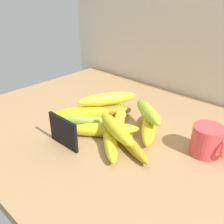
# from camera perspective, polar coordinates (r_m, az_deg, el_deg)

# --- Properties ---
(counter_top) EXTENTS (1.10, 0.76, 0.03)m
(counter_top) POSITION_cam_1_polar(r_m,az_deg,el_deg) (0.76, 3.32, -5.67)
(counter_top) COLOR #A27B51
(counter_top) RESTS_ON ground
(back_wall) EXTENTS (1.30, 0.02, 0.70)m
(back_wall) POSITION_cam_1_polar(r_m,az_deg,el_deg) (0.97, 20.09, 21.30)
(back_wall) COLOR beige
(back_wall) RESTS_ON ground
(chalkboard_sign) EXTENTS (0.11, 0.02, 0.08)m
(chalkboard_sign) POSITION_cam_1_polar(r_m,az_deg,el_deg) (0.69, -10.96, -4.66)
(chalkboard_sign) COLOR black
(chalkboard_sign) RESTS_ON counter_top
(coffee_mug) EXTENTS (0.09, 0.08, 0.08)m
(coffee_mug) POSITION_cam_1_polar(r_m,az_deg,el_deg) (0.68, 20.91, -6.15)
(coffee_mug) COLOR #DF4245
(coffee_mug) RESTS_ON counter_top
(banana_0) EXTENTS (0.18, 0.18, 0.04)m
(banana_0) POSITION_cam_1_polar(r_m,az_deg,el_deg) (0.72, -2.03, -3.99)
(banana_0) COLOR gold
(banana_0) RESTS_ON counter_top
(banana_1) EXTENTS (0.20, 0.11, 0.03)m
(banana_1) POSITION_cam_1_polar(r_m,az_deg,el_deg) (0.68, 3.70, -6.79)
(banana_1) COLOR #AD901F
(banana_1) RESTS_ON counter_top
(banana_2) EXTENTS (0.14, 0.16, 0.04)m
(banana_2) POSITION_cam_1_polar(r_m,az_deg,el_deg) (0.82, -1.45, 0.15)
(banana_2) COLOR olive
(banana_2) RESTS_ON counter_top
(banana_3) EXTENTS (0.14, 0.16, 0.03)m
(banana_3) POSITION_cam_1_polar(r_m,az_deg,el_deg) (0.79, 1.79, -1.22)
(banana_3) COLOR yellow
(banana_3) RESTS_ON counter_top
(banana_4) EXTENTS (0.14, 0.19, 0.04)m
(banana_4) POSITION_cam_1_polar(r_m,az_deg,el_deg) (0.74, 8.45, -3.35)
(banana_4) COLOR yellow
(banana_4) RESTS_ON counter_top
(banana_5) EXTENTS (0.17, 0.15, 0.04)m
(banana_5) POSITION_cam_1_polar(r_m,az_deg,el_deg) (0.68, -0.43, -6.55)
(banana_5) COLOR yellow
(banana_5) RESTS_ON counter_top
(banana_6) EXTENTS (0.16, 0.18, 0.04)m
(banana_6) POSITION_cam_1_polar(r_m,az_deg,el_deg) (0.82, -6.20, -0.22)
(banana_6) COLOR yellow
(banana_6) RESTS_ON counter_top
(banana_7) EXTENTS (0.18, 0.14, 0.03)m
(banana_7) POSITION_cam_1_polar(r_m,az_deg,el_deg) (0.78, -5.85, -2.02)
(banana_7) COLOR #91B33B
(banana_7) RESTS_ON counter_top
(banana_8) EXTENTS (0.18, 0.09, 0.04)m
(banana_8) POSITION_cam_1_polar(r_m,az_deg,el_deg) (0.86, 0.07, 1.35)
(banana_8) COLOR gold
(banana_8) RESTS_ON counter_top
(banana_9) EXTENTS (0.13, 0.19, 0.04)m
(banana_9) POSITION_cam_1_polar(r_m,az_deg,el_deg) (0.81, -1.08, 2.97)
(banana_9) COLOR yellow
(banana_9) RESTS_ON banana_2
(banana_10) EXTENTS (0.17, 0.10, 0.04)m
(banana_10) POSITION_cam_1_polar(r_m,az_deg,el_deg) (0.66, 0.89, -3.76)
(banana_10) COLOR yellow
(banana_10) RESTS_ON banana_5
(banana_11) EXTENTS (0.15, 0.11, 0.04)m
(banana_11) POSITION_cam_1_polar(r_m,az_deg,el_deg) (0.74, 8.22, 0.01)
(banana_11) COLOR #9AB430
(banana_11) RESTS_ON banana_4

